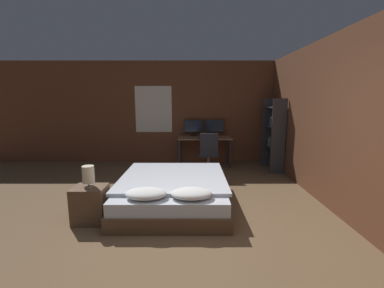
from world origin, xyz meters
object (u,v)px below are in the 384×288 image
(keyboard, at_px, (205,138))
(office_chair, at_px, (208,157))
(monitor_left, at_px, (193,127))
(nightstand, at_px, (90,204))
(computer_mouse, at_px, (215,138))
(monitor_right, at_px, (215,127))
(bookshelf, at_px, (274,131))
(desk, at_px, (204,141))
(bedside_lamp, at_px, (88,175))
(bed, at_px, (173,191))

(keyboard, bearing_deg, office_chair, -84.48)
(monitor_left, bearing_deg, nightstand, -113.48)
(office_chair, bearing_deg, computer_mouse, 69.96)
(nightstand, bearing_deg, monitor_right, 58.94)
(bookshelf, bearing_deg, desk, 163.81)
(monitor_left, xyz_separation_m, monitor_right, (0.57, 0.00, 0.00))
(keyboard, relative_size, office_chair, 0.36)
(bedside_lamp, height_order, monitor_left, monitor_left)
(monitor_right, xyz_separation_m, office_chair, (-0.23, -1.03, -0.60))
(computer_mouse, distance_m, bookshelf, 1.42)
(bed, distance_m, office_chair, 1.90)
(monitor_left, bearing_deg, desk, -39.12)
(bedside_lamp, xyz_separation_m, monitor_right, (2.04, 3.38, 0.30))
(bedside_lamp, relative_size, desk, 0.22)
(office_chair, bearing_deg, bookshelf, 11.42)
(nightstand, distance_m, monitor_left, 3.76)
(monitor_right, bearing_deg, desk, -140.88)
(bed, height_order, monitor_left, monitor_left)
(nightstand, height_order, keyboard, keyboard)
(keyboard, xyz_separation_m, computer_mouse, (0.26, 0.00, 0.01))
(bed, height_order, monitor_right, monitor_right)
(nightstand, height_order, desk, desk)
(bookshelf, bearing_deg, monitor_left, 159.83)
(bed, distance_m, monitor_right, 3.03)
(nightstand, distance_m, computer_mouse, 3.59)
(desk, height_order, monitor_left, monitor_left)
(monitor_right, bearing_deg, keyboard, -121.77)
(bedside_lamp, relative_size, bookshelf, 0.17)
(desk, relative_size, monitor_right, 2.82)
(keyboard, xyz_separation_m, bookshelf, (1.64, -0.25, 0.20))
(nightstand, relative_size, keyboard, 1.47)
(office_chair, bearing_deg, desk, 93.95)
(desk, bearing_deg, monitor_right, 39.12)
(bedside_lamp, xyz_separation_m, computer_mouse, (2.02, 2.92, 0.08))
(bed, relative_size, office_chair, 2.09)
(bedside_lamp, xyz_separation_m, monitor_left, (1.47, 3.38, 0.30))
(nightstand, distance_m, office_chair, 2.97)
(nightstand, height_order, monitor_left, monitor_left)
(nightstand, bearing_deg, office_chair, 52.46)
(monitor_right, distance_m, office_chair, 1.21)
(desk, distance_m, bookshelf, 1.74)
(bedside_lamp, distance_m, desk, 3.60)
(bedside_lamp, relative_size, office_chair, 0.31)
(keyboard, height_order, office_chair, office_chair)
(nightstand, xyz_separation_m, monitor_left, (1.47, 3.38, 0.73))
(bedside_lamp, distance_m, monitor_left, 3.70)
(office_chair, relative_size, bookshelf, 0.56)
(bed, bearing_deg, computer_mouse, 68.88)
(nightstand, xyz_separation_m, monitor_right, (2.04, 3.38, 0.73))
(keyboard, distance_m, bookshelf, 1.67)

